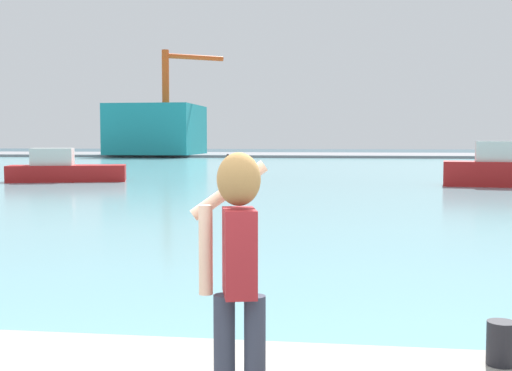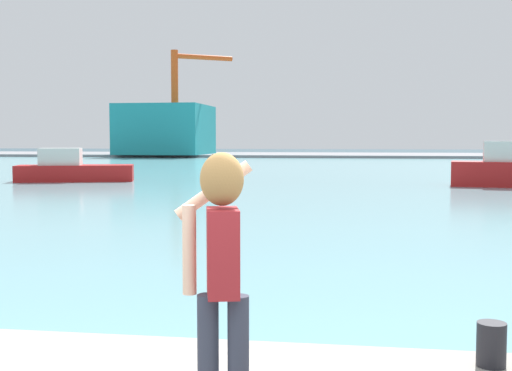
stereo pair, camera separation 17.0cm
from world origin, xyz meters
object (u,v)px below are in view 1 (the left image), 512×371
at_px(port_crane, 172,92).
at_px(boat_moored, 64,170).
at_px(harbor_bollard, 501,343).
at_px(warehouse_left, 157,130).
at_px(person_photographer, 237,257).

bearing_deg(port_crane, boat_moored, -81.64).
relative_size(harbor_bollard, boat_moored, 0.05).
relative_size(warehouse_left, port_crane, 0.88).
bearing_deg(boat_moored, person_photographer, -80.91).
height_order(person_photographer, warehouse_left, warehouse_left).
bearing_deg(warehouse_left, port_crane, -0.65).
distance_m(person_photographer, port_crane, 89.55).
bearing_deg(warehouse_left, harbor_bollard, -71.80).
distance_m(harbor_bollard, boat_moored, 35.75).
xyz_separation_m(warehouse_left, port_crane, (2.33, -0.03, 5.28)).
height_order(person_photographer, boat_moored, person_photographer).
relative_size(harbor_bollard, warehouse_left, 0.03).
relative_size(harbor_bollard, port_crane, 0.02).
xyz_separation_m(person_photographer, boat_moored, (-15.72, 32.39, -1.04)).
bearing_deg(harbor_bollard, person_photographer, -146.15).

